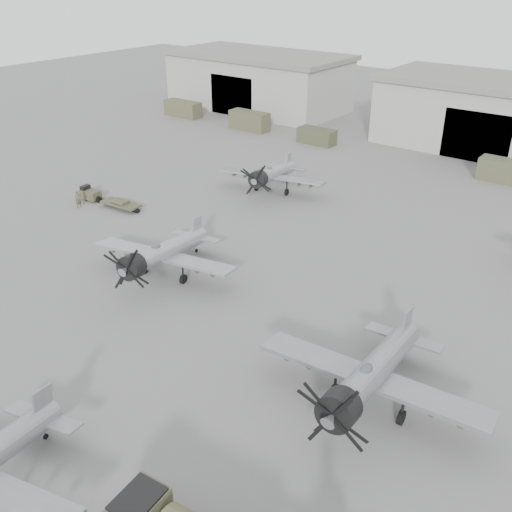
% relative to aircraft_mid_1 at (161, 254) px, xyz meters
% --- Properties ---
extents(ground, '(220.00, 220.00, 0.00)m').
position_rel_aircraft_mid_1_xyz_m(ground, '(8.88, -11.87, -2.14)').
color(ground, '#60605E').
rests_on(ground, ground).
extents(hangar_left, '(29.00, 14.80, 8.70)m').
position_rel_aircraft_mid_1_xyz_m(hangar_left, '(-29.12, 50.09, 2.23)').
color(hangar_left, '#9A9B91').
rests_on(hangar_left, ground).
extents(hangar_center, '(29.00, 14.80, 8.70)m').
position_rel_aircraft_mid_1_xyz_m(hangar_center, '(8.88, 50.09, 2.23)').
color(hangar_center, '#9A9B91').
rests_on(hangar_center, ground).
extents(support_truck_0, '(6.17, 2.20, 2.35)m').
position_rel_aircraft_mid_1_xyz_m(support_truck_0, '(-34.77, 38.13, -0.96)').
color(support_truck_0, '#4A4A30').
rests_on(support_truck_0, ground).
extents(support_truck_1, '(5.96, 2.20, 2.63)m').
position_rel_aircraft_mid_1_xyz_m(support_truck_1, '(-21.57, 38.13, -0.82)').
color(support_truck_1, '#48472F').
rests_on(support_truck_1, ground).
extents(support_truck_2, '(5.07, 2.20, 2.00)m').
position_rel_aircraft_mid_1_xyz_m(support_truck_2, '(-10.18, 38.13, -1.14)').
color(support_truck_2, '#3D412A').
rests_on(support_truck_2, ground).
extents(support_truck_4, '(6.63, 2.20, 2.46)m').
position_rel_aircraft_mid_1_xyz_m(support_truck_4, '(14.64, 38.13, -0.91)').
color(support_truck_4, '#464A30').
rests_on(support_truck_4, ground).
extents(aircraft_mid_1, '(11.84, 10.66, 4.70)m').
position_rel_aircraft_mid_1_xyz_m(aircraft_mid_1, '(0.00, 0.00, 0.00)').
color(aircraft_mid_1, '#9C9FA5').
rests_on(aircraft_mid_1, ground).
extents(aircraft_mid_2, '(12.85, 11.56, 5.12)m').
position_rel_aircraft_mid_1_xyz_m(aircraft_mid_2, '(19.19, -3.44, 0.19)').
color(aircraft_mid_2, gray).
rests_on(aircraft_mid_2, ground).
extents(aircraft_far_0, '(11.38, 10.24, 4.53)m').
position_rel_aircraft_mid_1_xyz_m(aircraft_far_0, '(-4.17, 19.69, -0.08)').
color(aircraft_far_0, '#9C9FA5').
rests_on(aircraft_far_0, ground).
extents(tug_trailer, '(7.38, 2.04, 1.47)m').
position_rel_aircraft_mid_1_xyz_m(tug_trailer, '(-15.98, 7.08, -1.59)').
color(tug_trailer, '#42412B').
rests_on(tug_trailer, ground).
extents(ground_crew, '(0.51, 0.69, 1.75)m').
position_rel_aircraft_mid_1_xyz_m(ground_crew, '(-16.81, 4.91, -1.27)').
color(ground_crew, '#4B4B31').
rests_on(ground_crew, ground).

